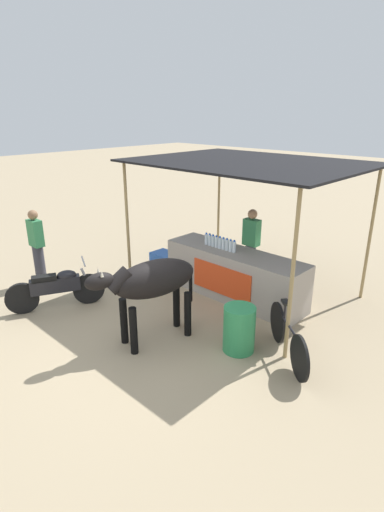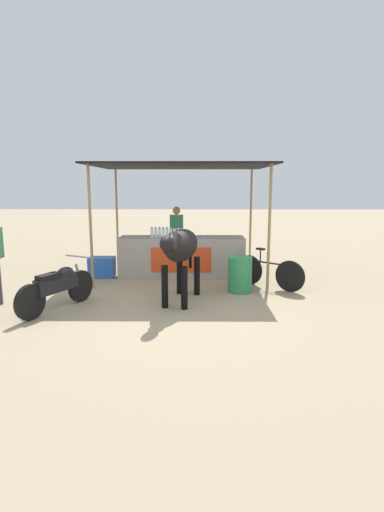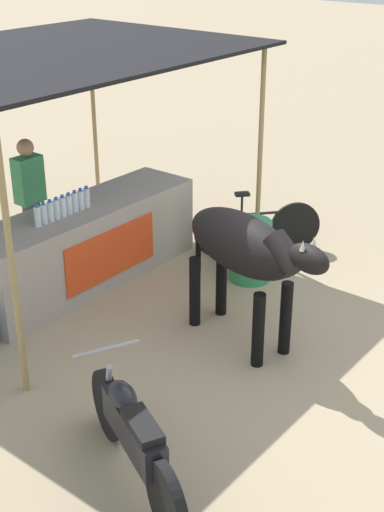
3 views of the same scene
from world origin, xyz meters
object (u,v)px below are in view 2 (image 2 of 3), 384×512
motorcycle_parked (58,286)px  bicycle_leaning (269,272)px  stall_counter (182,257)px  cow (181,248)px  cooler_box (102,267)px  water_barrel (240,274)px  vendor_behind_counter (177,238)px

motorcycle_parked → bicycle_leaning: (4.01, 1.56, -0.08)m
motorcycle_parked → bicycle_leaning: size_ratio=1.28×
stall_counter → cow: 2.27m
bicycle_leaning → cooler_box: bearing=164.9°
cooler_box → motorcycle_parked: 2.61m
cow → motorcycle_parked: 2.30m
stall_counter → water_barrel: size_ratio=4.03×
water_barrel → cow: cow is taller
water_barrel → stall_counter: bearing=130.4°
cooler_box → water_barrel: bearing=-23.4°
cow → motorcycle_parked: (-2.16, -0.50, -0.60)m
vendor_behind_counter → bicycle_leaning: bearing=-42.4°
vendor_behind_counter → cow: vendor_behind_counter is taller
water_barrel → cow: bearing=-148.6°
stall_counter → motorcycle_parked: bearing=-128.0°
stall_counter → cow: size_ratio=1.62×
cow → bicycle_leaning: bearing=29.9°
water_barrel → motorcycle_parked: 3.58m
cow → stall_counter: bearing=91.4°
cow → motorcycle_parked: size_ratio=1.12×
vendor_behind_counter → cow: 2.96m
bicycle_leaning → water_barrel: bearing=-152.8°
cooler_box → bicycle_leaning: size_ratio=0.46×
motorcycle_parked → bicycle_leaning: 4.31m
cooler_box → cow: cow is taller
stall_counter → vendor_behind_counter: (-0.16, 0.75, 0.37)m
cooler_box → motorcycle_parked: size_ratio=0.36×
motorcycle_parked → bicycle_leaning: motorcycle_parked is taller
water_barrel → motorcycle_parked: motorcycle_parked is taller
vendor_behind_counter → stall_counter: bearing=-78.2°
stall_counter → cooler_box: 1.95m
motorcycle_parked → cooler_box: bearing=86.1°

